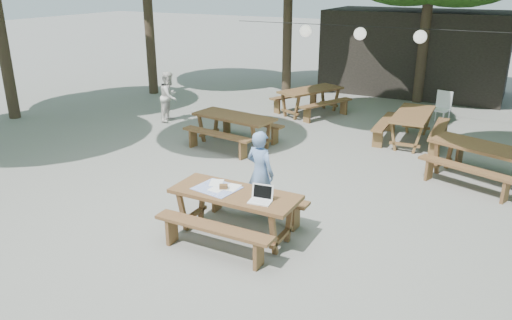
{
  "coord_description": "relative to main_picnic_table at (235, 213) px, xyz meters",
  "views": [
    {
      "loc": [
        3.78,
        -7.7,
        3.86
      ],
      "look_at": [
        0.23,
        -0.93,
        1.05
      ],
      "focal_mm": 35.0,
      "sensor_mm": 36.0,
      "label": 1
    }
  ],
  "objects": [
    {
      "name": "pavilion",
      "position": [
        0.27,
        12.13,
        1.01
      ],
      "size": [
        6.0,
        3.0,
        2.8
      ],
      "primitive_type": "cube",
      "color": "black",
      "rests_on": "ground"
    },
    {
      "name": "plastic_chair",
      "position": [
        1.83,
        8.24,
        -0.13
      ],
      "size": [
        0.54,
        0.54,
        0.9
      ],
      "rotation": [
        0.0,
        0.0,
        -0.27
      ],
      "color": "silver",
      "rests_on": "ground"
    },
    {
      "name": "tabletop_clutter",
      "position": [
        -0.3,
        0.01,
        0.37
      ],
      "size": [
        0.73,
        0.66,
        0.08
      ],
      "color": "#344EB4",
      "rests_on": "main_picnic_table"
    },
    {
      "name": "woman",
      "position": [
        -0.04,
        0.93,
        0.35
      ],
      "size": [
        0.6,
        0.46,
        1.48
      ],
      "primitive_type": "imported",
      "rotation": [
        0.0,
        0.0,
        2.94
      ],
      "color": "#698BC1",
      "rests_on": "ground"
    },
    {
      "name": "laptop",
      "position": [
        0.51,
        -0.1,
        0.42
      ],
      "size": [
        0.36,
        0.3,
        0.24
      ],
      "rotation": [
        0.0,
        0.0,
        0.13
      ],
      "color": "white",
      "rests_on": "main_picnic_table"
    },
    {
      "name": "picnic_table_nw",
      "position": [
        -2.28,
        3.9,
        0.0
      ],
      "size": [
        2.09,
        1.82,
        0.75
      ],
      "rotation": [
        0.0,
        0.0,
        -0.13
      ],
      "color": "#52301C",
      "rests_on": "ground"
    },
    {
      "name": "second_person",
      "position": [
        -5.01,
        5.0,
        0.31
      ],
      "size": [
        0.66,
        0.77,
        1.4
      ],
      "primitive_type": "imported",
      "rotation": [
        0.0,
        0.0,
        1.77
      ],
      "color": "silver",
      "rests_on": "ground"
    },
    {
      "name": "picnic_table_ne",
      "position": [
        3.21,
        4.2,
        0.0
      ],
      "size": [
        2.32,
        2.12,
        0.75
      ],
      "rotation": [
        0.0,
        0.0,
        -0.34
      ],
      "color": "#52301C",
      "rests_on": "ground"
    },
    {
      "name": "main_picnic_table",
      "position": [
        0.0,
        0.0,
        0.0
      ],
      "size": [
        2.0,
        1.58,
        0.75
      ],
      "color": "#52301C",
      "rests_on": "ground"
    },
    {
      "name": "picnic_table_far_w",
      "position": [
        -1.77,
        7.55,
        0.0
      ],
      "size": [
        2.22,
        2.38,
        0.75
      ],
      "rotation": [
        0.0,
        0.0,
        1.15
      ],
      "color": "#52301C",
      "rests_on": "ground"
    },
    {
      "name": "paper_lanterns",
      "position": [
        -0.41,
        7.63,
        2.02
      ],
      "size": [
        9.0,
        0.34,
        0.38
      ],
      "color": "black",
      "rests_on": "ground"
    },
    {
      "name": "picnic_table_far_e",
      "position": [
        1.47,
        6.13,
        0.0
      ],
      "size": [
        1.64,
        2.02,
        0.75
      ],
      "rotation": [
        0.0,
        0.0,
        1.6
      ],
      "color": "#52301C",
      "rests_on": "ground"
    },
    {
      "name": "ground",
      "position": [
        -0.23,
        1.63,
        -0.39
      ],
      "size": [
        80.0,
        80.0,
        0.0
      ],
      "primitive_type": "plane",
      "color": "slate",
      "rests_on": "ground"
    }
  ]
}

